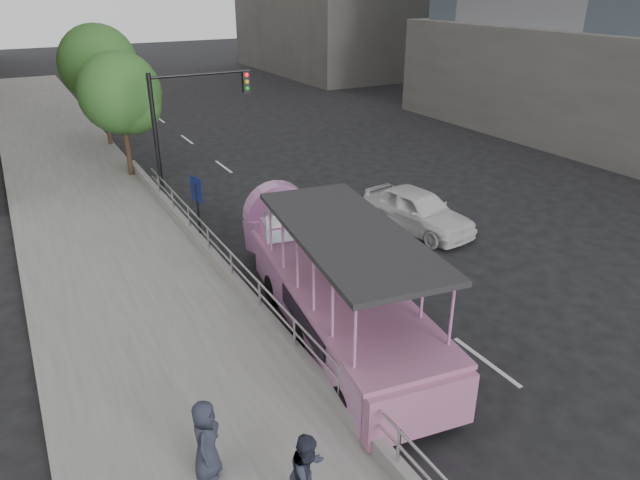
# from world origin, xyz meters

# --- Properties ---
(ground) EXTENTS (160.00, 160.00, 0.00)m
(ground) POSITION_xyz_m (0.00, 0.00, 0.00)
(ground) COLOR black
(sidewalk) EXTENTS (5.50, 80.00, 0.30)m
(sidewalk) POSITION_xyz_m (-5.75, 10.00, 0.15)
(sidewalk) COLOR #9B9B95
(sidewalk) RESTS_ON ground
(kerb_wall) EXTENTS (0.24, 30.00, 0.36)m
(kerb_wall) POSITION_xyz_m (-3.12, 2.00, 0.48)
(kerb_wall) COLOR gray
(kerb_wall) RESTS_ON sidewalk
(guardrail) EXTENTS (0.07, 22.00, 0.71)m
(guardrail) POSITION_xyz_m (-3.12, 2.00, 1.14)
(guardrail) COLOR silver
(guardrail) RESTS_ON kerb_wall
(duck_boat) EXTENTS (3.63, 9.84, 3.19)m
(duck_boat) POSITION_xyz_m (-1.47, 1.41, 1.18)
(duck_boat) COLOR black
(duck_boat) RESTS_ON ground
(car) EXTENTS (2.46, 4.72, 1.53)m
(car) POSITION_xyz_m (4.48, 5.20, 0.77)
(car) COLOR silver
(car) RESTS_ON ground
(pedestrian_mid) EXTENTS (0.99, 0.92, 1.61)m
(pedestrian_mid) POSITION_xyz_m (-4.83, -3.90, 1.11)
(pedestrian_mid) COLOR #282C3B
(pedestrian_mid) RESTS_ON sidewalk
(pedestrian_far) EXTENTS (0.81, 0.90, 1.55)m
(pedestrian_far) POSITION_xyz_m (-6.01, -2.30, 1.07)
(pedestrian_far) COLOR #282C3B
(pedestrian_far) RESTS_ON sidewalk
(parking_sign) EXTENTS (0.19, 0.57, 2.63)m
(parking_sign) POSITION_xyz_m (-3.00, 7.27, 1.66)
(parking_sign) COLOR black
(parking_sign) RESTS_ON ground
(traffic_signal) EXTENTS (4.20, 0.32, 5.20)m
(traffic_signal) POSITION_xyz_m (-1.70, 12.50, 3.50)
(traffic_signal) COLOR black
(traffic_signal) RESTS_ON ground
(street_tree_near) EXTENTS (3.52, 3.52, 5.72)m
(street_tree_near) POSITION_xyz_m (-3.30, 15.93, 3.82)
(street_tree_near) COLOR #3D2A1C
(street_tree_near) RESTS_ON ground
(street_tree_far) EXTENTS (3.97, 3.97, 6.45)m
(street_tree_far) POSITION_xyz_m (-3.10, 21.93, 4.31)
(street_tree_far) COLOR #3D2A1C
(street_tree_far) RESTS_ON ground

